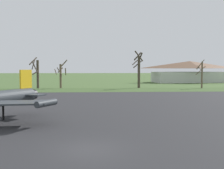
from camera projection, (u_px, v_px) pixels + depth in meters
ground_plane at (88, 150)px, 15.84m from camera, size 600.00×600.00×0.00m
asphalt_apron at (91, 111)px, 30.42m from camera, size 105.26×48.78×0.05m
grass_verge_strip at (93, 90)px, 60.70m from camera, size 165.26×12.00×0.06m
bare_tree_center at (37, 72)px, 66.30m from camera, size 2.45×3.42×7.80m
bare_tree_right_of_center at (61, 74)px, 66.75m from camera, size 3.38×3.34×7.11m
bare_tree_far_right at (139, 68)px, 67.13m from camera, size 2.76×3.04×9.33m
bare_tree_backdrop_extra at (202, 73)px, 66.14m from camera, size 2.50×2.41×7.14m
visitor_building at (190, 72)px, 96.47m from camera, size 27.70×14.16×7.61m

